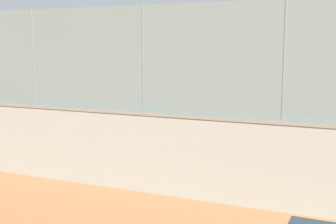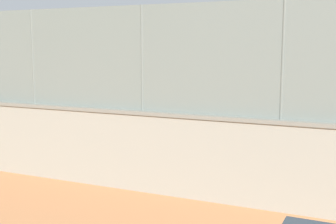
# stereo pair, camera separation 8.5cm
# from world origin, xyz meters

# --- Properties ---
(ground_plane) EXTENTS (260.00, 260.00, 0.00)m
(ground_plane) POSITION_xyz_m (0.00, 0.00, 0.00)
(ground_plane) COLOR #B27247
(perimeter_wall) EXTENTS (31.82, 0.69, 1.87)m
(perimeter_wall) POSITION_xyz_m (1.32, 13.76, 0.94)
(perimeter_wall) COLOR gray
(perimeter_wall) RESTS_ON ground_plane
(fence_panel_on_wall) EXTENTS (31.25, 0.33, 2.37)m
(fence_panel_on_wall) POSITION_xyz_m (1.32, 13.76, 3.06)
(fence_panel_on_wall) COLOR slate
(fence_panel_on_wall) RESTS_ON perimeter_wall
(player_baseline_waiting) EXTENTS (1.23, 0.69, 1.49)m
(player_baseline_waiting) POSITION_xyz_m (0.40, 9.32, 0.87)
(player_baseline_waiting) COLOR navy
(player_baseline_waiting) RESTS_ON ground_plane
(player_near_wall_returning) EXTENTS (1.00, 0.69, 1.64)m
(player_near_wall_returning) POSITION_xyz_m (-2.34, 2.91, 0.97)
(player_near_wall_returning) COLOR #591919
(player_near_wall_returning) RESTS_ON ground_plane
(sports_ball) EXTENTS (0.10, 0.10, 0.10)m
(sports_ball) POSITION_xyz_m (-0.91, 11.16, 0.83)
(sports_ball) COLOR yellow
(courtside_bench) EXTENTS (1.60, 0.39, 0.87)m
(courtside_bench) POSITION_xyz_m (-3.07, 12.34, 0.46)
(courtside_bench) COLOR #4C6B4C
(courtside_bench) RESTS_ON ground_plane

